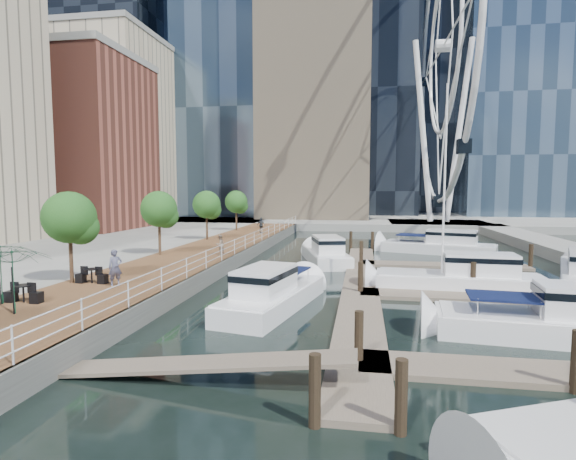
{
  "coord_description": "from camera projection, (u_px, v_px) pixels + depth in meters",
  "views": [
    {
      "loc": [
        3.06,
        -16.26,
        5.67
      ],
      "look_at": [
        -1.84,
        13.15,
        3.0
      ],
      "focal_mm": 28.0,
      "sensor_mm": 36.0,
      "label": 1
    }
  ],
  "objects": [
    {
      "name": "ground",
      "position": [
        279.0,
        340.0,
        16.98
      ],
      "size": [
        520.0,
        520.0,
        0.0
      ],
      "primitive_type": "plane",
      "color": "black",
      "rests_on": "ground"
    },
    {
      "name": "boardwalk",
      "position": [
        197.0,
        260.0,
        33.15
      ],
      "size": [
        6.0,
        60.0,
        1.0
      ],
      "primitive_type": "cube",
      "color": "brown",
      "rests_on": "ground"
    },
    {
      "name": "seawall",
      "position": [
        236.0,
        261.0,
        32.66
      ],
      "size": [
        0.25,
        60.0,
        1.0
      ],
      "primitive_type": "cube",
      "color": "#595954",
      "rests_on": "ground"
    },
    {
      "name": "land_far",
      "position": [
        351.0,
        210.0,
        117.15
      ],
      "size": [
        200.0,
        114.0,
        1.0
      ],
      "primitive_type": "cube",
      "color": "gray",
      "rests_on": "ground"
    },
    {
      "name": "pier",
      "position": [
        438.0,
        225.0,
        65.73
      ],
      "size": [
        14.0,
        12.0,
        1.0
      ],
      "primitive_type": "cube",
      "color": "gray",
      "rests_on": "ground"
    },
    {
      "name": "railing",
      "position": [
        234.0,
        247.0,
        32.58
      ],
      "size": [
        0.1,
        60.0,
        1.05
      ],
      "primitive_type": null,
      "color": "white",
      "rests_on": "boardwalk"
    },
    {
      "name": "floating_docks",
      "position": [
        449.0,
        281.0,
        25.44
      ],
      "size": [
        16.0,
        34.0,
        2.6
      ],
      "color": "#6D6051",
      "rests_on": "ground"
    },
    {
      "name": "midrise_condos",
      "position": [
        15.0,
        117.0,
        47.63
      ],
      "size": [
        19.0,
        67.0,
        28.0
      ],
      "color": "#BCAD8E",
      "rests_on": "ground"
    },
    {
      "name": "ferris_wheel",
      "position": [
        443.0,
        46.0,
        63.46
      ],
      "size": [
        5.8,
        45.6,
        47.8
      ],
      "color": "white",
      "rests_on": "ground"
    },
    {
      "name": "street_trees",
      "position": [
        159.0,
        209.0,
        32.22
      ],
      "size": [
        2.6,
        42.6,
        4.6
      ],
      "color": "#3F2B1C",
      "rests_on": "ground"
    },
    {
      "name": "yacht_foreground",
      "position": [
        559.0,
        340.0,
        16.98
      ],
      "size": [
        10.0,
        3.59,
        2.15
      ],
      "primitive_type": null,
      "rotation": [
        0.0,
        0.0,
        1.47
      ],
      "color": "white",
      "rests_on": "ground"
    },
    {
      "name": "pedestrian_near",
      "position": [
        115.0,
        268.0,
        21.88
      ],
      "size": [
        0.77,
        0.76,
        1.78
      ],
      "primitive_type": "imported",
      "rotation": [
        0.0,
        0.0,
        0.75
      ],
      "color": "#4C4D65",
      "rests_on": "boardwalk"
    },
    {
      "name": "pedestrian_mid",
      "position": [
        220.0,
        245.0,
        32.32
      ],
      "size": [
        0.83,
        0.89,
        1.47
      ],
      "primitive_type": "imported",
      "rotation": [
        0.0,
        0.0,
        -2.07
      ],
      "color": "gray",
      "rests_on": "boardwalk"
    },
    {
      "name": "pedestrian_far",
      "position": [
        261.0,
        225.0,
        48.82
      ],
      "size": [
        1.08,
        0.73,
        1.7
      ],
      "primitive_type": "imported",
      "rotation": [
        0.0,
        0.0,
        2.79
      ],
      "color": "#343B42",
      "rests_on": "boardwalk"
    },
    {
      "name": "moored_yachts",
      "position": [
        450.0,
        287.0,
        26.37
      ],
      "size": [
        23.42,
        37.9,
        11.5
      ],
      "color": "white",
      "rests_on": "ground"
    }
  ]
}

